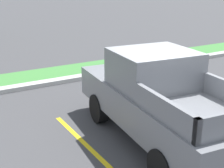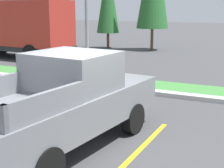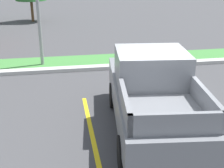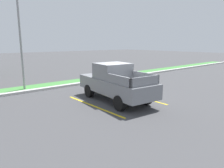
% 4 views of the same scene
% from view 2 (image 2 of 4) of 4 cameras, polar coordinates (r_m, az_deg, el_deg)
% --- Properties ---
extents(ground_plane, '(120.00, 120.00, 0.00)m').
position_cam_2_polar(ground_plane, '(7.91, -4.45, -10.08)').
color(ground_plane, '#424244').
extents(parking_line_near, '(0.12, 4.80, 0.01)m').
position_cam_2_polar(parking_line_near, '(8.76, -16.28, -8.23)').
color(parking_line_near, yellow).
rests_on(parking_line_near, ground).
extents(parking_line_far, '(0.12, 4.80, 0.01)m').
position_cam_2_polar(parking_line_far, '(7.18, 2.92, -12.53)').
color(parking_line_far, yellow).
rests_on(parking_line_far, ground).
extents(curb_strip, '(56.00, 0.40, 0.15)m').
position_cam_2_polar(curb_strip, '(12.24, 7.45, -1.44)').
color(curb_strip, '#B2B2AD').
rests_on(curb_strip, ground).
extents(grass_median, '(56.00, 1.80, 0.06)m').
position_cam_2_polar(grass_median, '(13.27, 8.96, -0.57)').
color(grass_median, '#42843D').
rests_on(grass_median, ground).
extents(pickup_truck_main, '(2.45, 5.40, 2.10)m').
position_cam_2_polar(pickup_truck_main, '(7.55, -7.70, -2.92)').
color(pickup_truck_main, black).
rests_on(pickup_truck_main, ground).
extents(cargo_truck_distant, '(6.89, 2.73, 3.40)m').
position_cam_2_polar(cargo_truck_distant, '(21.45, -14.98, 9.16)').
color(cargo_truck_distant, black).
rests_on(cargo_truck_distant, ground).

